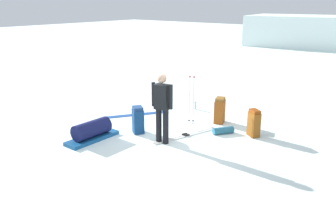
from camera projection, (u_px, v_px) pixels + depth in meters
The scene contains 11 objects.
ground_plane at pixel (168, 137), 8.96m from camera, with size 80.00×80.00×0.00m, color white.
skier_standing at pixel (162, 105), 8.36m from camera, with size 0.57×0.26×1.70m.
ski_pair_near at pixel (186, 135), 9.07m from camera, with size 0.71×1.92×0.05m.
ski_pair_far at pixel (138, 114), 10.73m from camera, with size 1.17×1.69×0.05m.
backpack_large_dark at pixel (138, 120), 9.19m from camera, with size 0.42×0.40×0.71m.
backpack_bright at pixel (254, 123), 8.95m from camera, with size 0.38×0.34×0.70m.
backpack_small_spare at pixel (220, 111), 9.95m from camera, with size 0.35×0.44×0.72m.
ski_poles_planted_near at pixel (192, 97), 9.82m from camera, with size 0.18×0.10×1.34m.
gear_sled at pixel (92, 131), 8.74m from camera, with size 0.45×1.39×0.49m.
sleeping_mat_rolled at pixel (223, 130), 9.19m from camera, with size 0.18×0.18×0.55m, color #2B6A85.
thermos_bottle at pixel (195, 105), 11.23m from camera, with size 0.07×0.07×0.26m, color #B7B8C5.
Camera 1 is at (5.25, -6.50, 3.32)m, focal length 38.03 mm.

